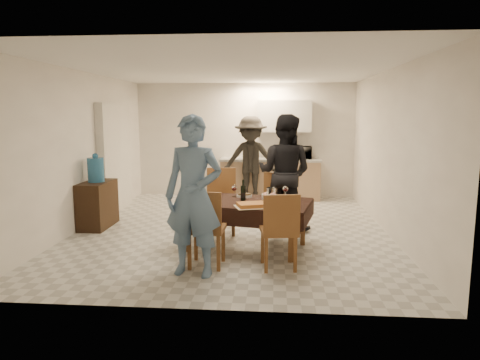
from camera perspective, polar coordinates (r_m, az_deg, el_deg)
The scene contains 33 objects.
floor at distance 7.19m, azimuth -1.05°, elevation -6.51°, with size 5.00×6.00×0.02m, color silver.
ceiling at distance 6.97m, azimuth -1.11°, elevation 14.57°, with size 5.00×6.00×0.02m, color white.
wall_back at distance 9.94m, azimuth 0.64°, elevation 5.33°, with size 5.00×0.02×2.60m, color white.
wall_front at distance 4.01m, azimuth -5.31°, elevation 0.21°, with size 5.00×0.02×2.60m, color white.
wall_left at distance 7.63m, azimuth -20.16°, elevation 3.76°, with size 0.02×6.00×2.60m, color white.
wall_right at distance 7.16m, azimuth 19.29°, elevation 3.51°, with size 0.02×6.00×2.60m, color white.
stub_partition at distance 8.72m, azimuth -16.32°, elevation 2.85°, with size 0.15×1.40×2.10m, color silver.
kitchen_base_cabinet at distance 9.69m, azimuth 4.04°, elevation 0.05°, with size 2.20×0.60×0.86m, color tan.
kitchen_worktop at distance 9.64m, azimuth 4.06°, elevation 2.72°, with size 2.24×0.64×0.05m, color #A7A6A2.
upper_cabinet at distance 9.73m, azimuth 5.92°, elevation 8.45°, with size 1.20×0.34×0.70m, color silver.
dining_table at distance 6.03m, azimuth 0.86°, elevation -3.12°, with size 1.93×1.37×0.68m.
chair_near_left at distance 5.27m, azimuth -4.66°, elevation -5.48°, with size 0.46×0.46×0.53m.
chair_near_right at distance 5.21m, azimuth 5.22°, elevation -5.79°, with size 0.50×0.50×0.52m.
chair_far_left at distance 6.71m, azimuth -2.62°, elevation -2.10°, with size 0.52×0.52×0.56m.
chair_far_right at distance 6.67m, azimuth 5.09°, elevation -2.52°, with size 0.47×0.47×0.52m.
console at distance 7.62m, azimuth -18.45°, elevation -3.10°, with size 0.42×0.84×0.77m, color black.
water_jug at distance 7.52m, azimuth -18.67°, elevation 1.30°, with size 0.27×0.27×0.41m, color teal.
wine_bottle at distance 6.04m, azimuth 0.42°, elevation -1.35°, with size 0.07×0.07×0.30m, color black, non-canonical shape.
water_pitcher at distance 5.94m, azimuth 4.20°, elevation -2.00°, with size 0.13×0.13×0.21m, color white.
savoury_tart at distance 5.64m, azimuth 1.62°, elevation -3.35°, with size 0.44×0.33×0.05m, color #BD7337.
salad_bowl at distance 6.18m, azimuth 3.75°, elevation -2.21°, with size 0.19×0.19×0.07m, color silver.
mushroom_dish at distance 6.29m, azimuth 0.57°, elevation -2.15°, with size 0.21×0.21×0.04m, color silver.
wine_glass_a at distance 5.82m, azimuth -4.72°, elevation -2.37°, with size 0.08×0.08×0.18m, color white, non-canonical shape.
wine_glass_b at distance 6.24m, azimuth 6.06°, elevation -1.62°, with size 0.08×0.08×0.18m, color white, non-canonical shape.
wine_glass_c at distance 6.31m, azimuth -0.77°, elevation -1.45°, with size 0.08×0.08×0.18m, color white, non-canonical shape.
plate_near_left at distance 5.80m, azimuth -5.28°, elevation -3.24°, with size 0.27×0.27×0.02m, color silver.
plate_near_right at distance 5.72m, azimuth 6.68°, elevation -3.44°, with size 0.26×0.26×0.01m, color silver.
plate_far_left at distance 6.38m, azimuth -4.36°, elevation -2.13°, with size 0.25×0.25×0.01m, color silver.
plate_far_right at distance 6.30m, azimuth 6.49°, elevation -2.29°, with size 0.27×0.27×0.02m, color silver.
microwave at distance 9.64m, azimuth 8.01°, elevation 3.64°, with size 0.50×0.34×0.28m, color silver.
person_near at distance 5.01m, azimuth -6.22°, elevation -2.14°, with size 0.69×0.45×1.90m, color #5B7BA1.
person_far at distance 7.00m, azimuth 5.92°, elevation 0.95°, with size 0.92×0.72×1.90m, color black.
person_kitchen at distance 9.20m, azimuth 1.42°, elevation 2.71°, with size 1.20×0.69×1.85m, color black.
Camera 1 is at (0.69, -6.90, 1.89)m, focal length 32.00 mm.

